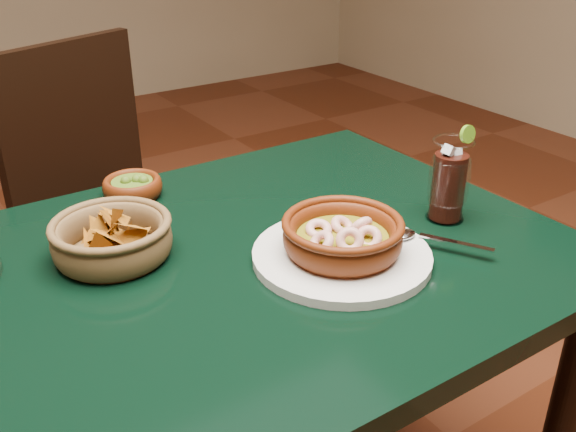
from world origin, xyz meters
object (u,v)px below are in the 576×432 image
dining_table (211,318)px  dining_chair (116,214)px  chip_basket (112,238)px  cola_drink (449,181)px  shrimp_plate (343,241)px

dining_table → dining_chair: (0.08, 0.71, -0.12)m
dining_table → dining_chair: 0.72m
dining_table → chip_basket: size_ratio=5.30×
dining_table → cola_drink: size_ratio=6.99×
dining_chair → cola_drink: (0.36, -0.79, 0.30)m
dining_table → chip_basket: bearing=134.9°
dining_chair → shrimp_plate: bearing=-82.1°
dining_table → chip_basket: (-0.11, 0.11, 0.13)m
chip_basket → cola_drink: size_ratio=1.32×
dining_table → shrimp_plate: 0.25m
chip_basket → shrimp_plate: bearing=-35.1°
dining_chair → shrimp_plate: dining_chair is taller
chip_basket → cola_drink: 0.59m
dining_chair → cola_drink: dining_chair is taller
dining_chair → chip_basket: dining_chair is taller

